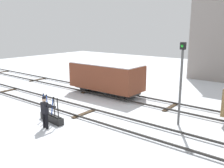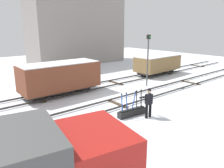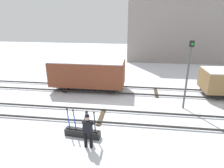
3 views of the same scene
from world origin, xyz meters
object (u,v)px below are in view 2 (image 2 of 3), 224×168
(freight_car_far_end, at_px, (60,77))
(freight_car_mid_siding, at_px, (158,63))
(rail_worker, at_px, (148,101))
(signal_post, at_px, (148,56))
(switch_lever_frame, at_px, (132,111))

(freight_car_far_end, height_order, freight_car_mid_siding, freight_car_far_end)
(rail_worker, bearing_deg, signal_post, 48.33)
(rail_worker, bearing_deg, switch_lever_frame, 129.92)
(rail_worker, distance_m, freight_car_mid_siding, 11.81)
(rail_worker, relative_size, signal_post, 0.39)
(switch_lever_frame, xyz_separation_m, freight_car_far_end, (-1.26, 6.23, 1.13))
(signal_post, bearing_deg, rail_worker, -138.08)
(signal_post, distance_m, freight_car_far_end, 7.39)
(switch_lever_frame, bearing_deg, rail_worker, -50.08)
(signal_post, xyz_separation_m, freight_car_far_end, (-6.89, 2.37, -1.23))
(signal_post, bearing_deg, freight_car_mid_siding, 28.38)
(freight_car_far_end, relative_size, freight_car_mid_siding, 1.06)
(signal_post, relative_size, freight_car_mid_siding, 0.80)
(freight_car_far_end, bearing_deg, switch_lever_frame, -78.46)
(switch_lever_frame, relative_size, freight_car_mid_siding, 0.34)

